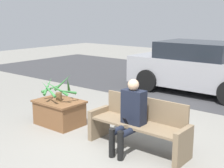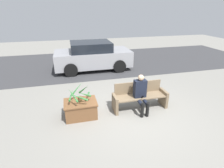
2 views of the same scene
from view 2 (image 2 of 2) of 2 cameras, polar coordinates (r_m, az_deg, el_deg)
ground_plane at (r=5.71m, az=7.42°, el=-9.79°), size 30.00×30.00×0.00m
road_surface at (r=11.08m, az=-3.98°, el=7.21°), size 20.00×6.00×0.01m
bench at (r=5.90m, az=8.97°, el=-3.97°), size 1.81×0.53×0.87m
person_seated at (r=5.61m, az=9.45°, el=-2.69°), size 0.39×0.63×1.23m
planter_box at (r=5.51m, az=-10.14°, el=-7.89°), size 0.98×0.70×0.52m
potted_plant at (r=5.25m, az=-10.53°, el=-3.34°), size 0.69×0.67×0.55m
parked_car at (r=9.61m, az=-6.35°, el=9.12°), size 4.00×1.98×1.50m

